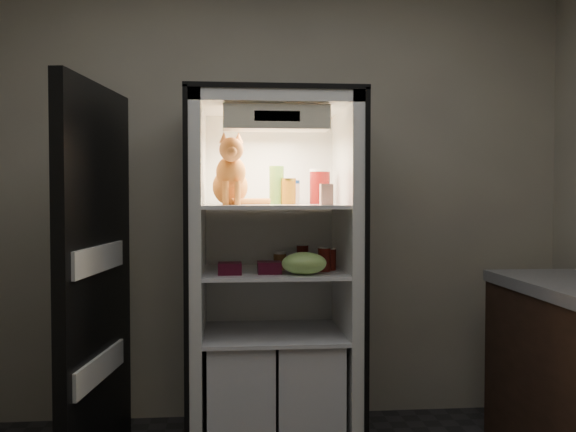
% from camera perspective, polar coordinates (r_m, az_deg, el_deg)
% --- Properties ---
extents(room_shell, '(3.60, 3.60, 3.60)m').
position_cam_1_polar(room_shell, '(2.09, 1.14, 9.50)').
color(room_shell, white).
rests_on(room_shell, floor).
extents(refrigerator, '(0.90, 0.72, 1.88)m').
position_cam_1_polar(refrigerator, '(3.50, -1.39, -7.13)').
color(refrigerator, white).
rests_on(refrigerator, floor).
extents(fridge_door, '(0.18, 0.87, 1.85)m').
position_cam_1_polar(fridge_door, '(3.12, -16.70, -6.05)').
color(fridge_door, black).
rests_on(fridge_door, floor).
extents(tabby_cat, '(0.31, 0.35, 0.37)m').
position_cam_1_polar(tabby_cat, '(3.34, -5.10, 3.39)').
color(tabby_cat, '#D05E1A').
rests_on(tabby_cat, refrigerator).
extents(parmesan_shaker, '(0.08, 0.08, 0.20)m').
position_cam_1_polar(parmesan_shaker, '(3.44, -1.02, 2.76)').
color(parmesan_shaker, '#227E31').
rests_on(parmesan_shaker, refrigerator).
extents(mayo_tub, '(0.09, 0.09, 0.13)m').
position_cam_1_polar(mayo_tub, '(3.53, 0.29, 2.14)').
color(mayo_tub, white).
rests_on(mayo_tub, refrigerator).
extents(salsa_jar, '(0.08, 0.08, 0.14)m').
position_cam_1_polar(salsa_jar, '(3.41, 0.05, 2.21)').
color(salsa_jar, maroon).
rests_on(salsa_jar, refrigerator).
extents(pepper_jar, '(0.11, 0.11, 0.19)m').
position_cam_1_polar(pepper_jar, '(3.52, 2.84, 2.64)').
color(pepper_jar, maroon).
rests_on(pepper_jar, refrigerator).
extents(cream_carton, '(0.06, 0.06, 0.11)m').
position_cam_1_polar(cream_carton, '(3.22, 3.43, 1.93)').
color(cream_carton, white).
rests_on(cream_carton, refrigerator).
extents(soda_can_a, '(0.07, 0.07, 0.12)m').
position_cam_1_polar(soda_can_a, '(3.56, 1.30, -3.56)').
color(soda_can_a, black).
rests_on(soda_can_a, refrigerator).
extents(soda_can_b, '(0.06, 0.06, 0.12)m').
position_cam_1_polar(soda_can_b, '(3.42, 3.78, -3.86)').
color(soda_can_b, black).
rests_on(soda_can_b, refrigerator).
extents(soda_can_c, '(0.07, 0.07, 0.13)m').
position_cam_1_polar(soda_can_c, '(3.37, 3.24, -3.86)').
color(soda_can_c, black).
rests_on(soda_can_c, refrigerator).
extents(condiment_jar, '(0.07, 0.07, 0.10)m').
position_cam_1_polar(condiment_jar, '(3.43, -0.72, -4.00)').
color(condiment_jar, '#593619').
rests_on(condiment_jar, refrigerator).
extents(grape_bag, '(0.23, 0.17, 0.11)m').
position_cam_1_polar(grape_bag, '(3.22, 1.44, -4.23)').
color(grape_bag, '#8EB856').
rests_on(grape_bag, refrigerator).
extents(berry_box_left, '(0.12, 0.12, 0.06)m').
position_cam_1_polar(berry_box_left, '(3.25, -5.19, -4.66)').
color(berry_box_left, '#480C1B').
rests_on(berry_box_left, refrigerator).
extents(berry_box_right, '(0.12, 0.12, 0.06)m').
position_cam_1_polar(berry_box_right, '(3.28, -1.67, -4.60)').
color(berry_box_right, '#480C1B').
rests_on(berry_box_right, refrigerator).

